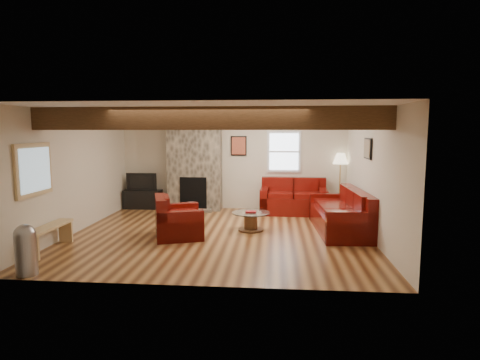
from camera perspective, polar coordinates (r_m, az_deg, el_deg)
The scene contains 18 objects.
room at distance 8.06m, azimuth -2.98°, elevation 0.93°, with size 8.00×8.00×8.00m.
oak_beam at distance 6.78m, azimuth -4.52°, elevation 8.72°, with size 6.00×0.36×0.38m, color #33210F.
chimney_breast at distance 10.68m, azimuth -6.45°, elevation 2.25°, with size 1.40×0.67×2.50m.
back_window at distance 10.66m, azimuth 6.27°, elevation 4.03°, with size 0.90×0.08×1.10m, color silver, non-canonical shape.
hatch_window at distance 7.65m, azimuth -27.24°, elevation 1.31°, with size 0.08×1.00×0.90m, color tan, non-canonical shape.
ceiling_dome at distance 8.84m, azimuth 3.65°, elevation 9.19°, with size 0.40×0.40×0.18m, color #F3E9CE, non-canonical shape.
artwork_back at distance 10.70m, azimuth -0.18°, elevation 4.88°, with size 0.42×0.06×0.52m, color black, non-canonical shape.
artwork_right at distance 8.45m, azimuth 17.66°, elevation 4.29°, with size 0.06×0.55×0.42m, color black, non-canonical shape.
sofa_three at distance 8.68m, azimuth 13.98°, elevation -4.26°, with size 2.26×0.95×0.87m, color #410407, non-canonical shape.
loveseat at distance 10.31m, azimuth 7.62°, elevation -2.29°, with size 1.67×0.96×0.89m, color #410407, non-canonical shape.
armchair_red at distance 8.10m, azimuth -8.73°, elevation -5.14°, with size 1.01×0.89×0.82m, color #410407, non-canonical shape.
coffee_table at distance 8.53m, azimuth 1.55°, elevation -5.91°, with size 0.80×0.80×0.42m.
tv_cabinet at distance 11.21m, azimuth -13.63°, elevation -2.67°, with size 1.00×0.40×0.50m, color black.
television at distance 11.14m, azimuth -13.71°, elevation -0.21°, with size 0.82×0.11×0.47m, color black.
floor_lamp at distance 10.65m, azimuth 14.10°, elevation 2.52°, with size 0.39×0.39×1.53m.
pine_bench at distance 7.89m, azimuth -25.43°, elevation -7.49°, with size 0.28×1.18×0.44m, color tan, non-canonical shape.
pedal_bin at distance 6.72m, azimuth -28.18°, elevation -8.73°, with size 0.31×0.31×0.76m, color #9D9CA1, non-canonical shape.
coal_bucket at distance 10.25m, azimuth -6.85°, elevation -3.99°, with size 0.32×0.32×0.30m, color slate, non-canonical shape.
Camera 1 is at (1.11, -7.93, 2.12)m, focal length 30.00 mm.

